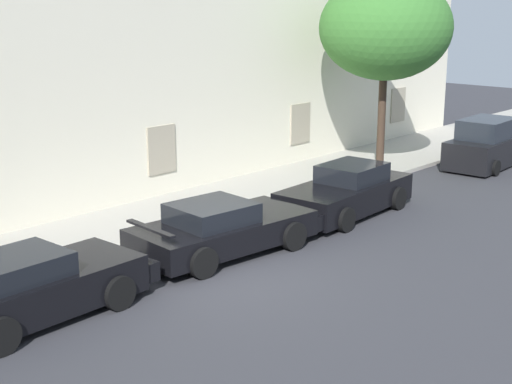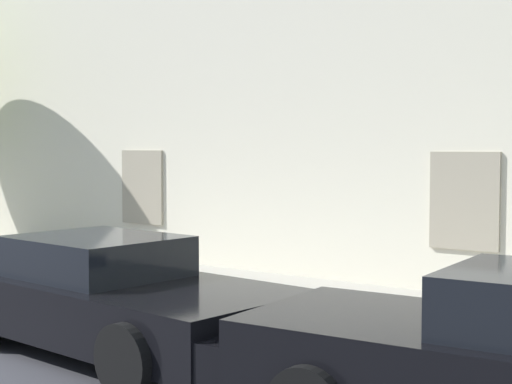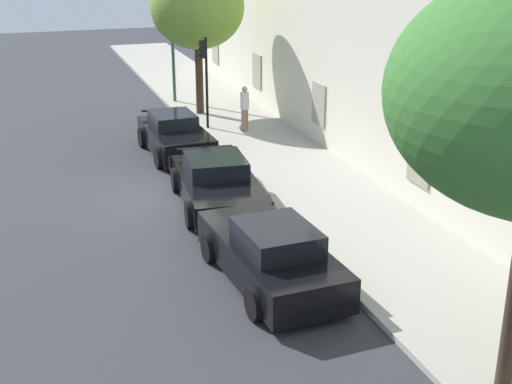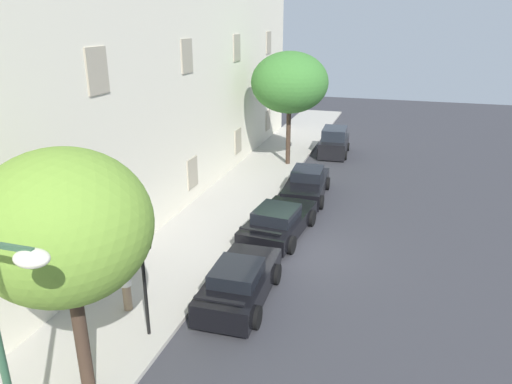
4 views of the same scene
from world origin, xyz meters
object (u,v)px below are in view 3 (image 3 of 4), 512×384
Objects in this scene: traffic_light at (204,67)px; tree_near_kerb at (197,7)px; sportscar_red_lead at (177,138)px; street_lamp at (162,16)px; sportscar_yellow_flank at (219,187)px; pedestrian_admiring at (245,108)px; sportscar_white_middle at (267,252)px.

tree_near_kerb is at bearing 170.61° from traffic_light.
sportscar_red_lead is 0.77× the size of tree_near_kerb.
sportscar_red_lead is 8.57m from street_lamp.
traffic_light is at bearing -9.39° from tree_near_kerb.
sportscar_yellow_flank is 13.53m from street_lamp.
tree_near_kerb is at bearing 20.18° from street_lamp.
tree_near_kerb reaches higher than sportscar_red_lead.
traffic_light is at bearing -124.75° from pedestrian_admiring.
sportscar_red_lead is at bearing -32.50° from traffic_light.
sportscar_yellow_flank is 0.86× the size of tree_near_kerb.
sportscar_red_lead is at bearing -22.79° from tree_near_kerb.
street_lamp is at bearing -159.82° from tree_near_kerb.
tree_near_kerb is at bearing 168.30° from sportscar_yellow_flank.
sportscar_white_middle is (4.54, -0.18, 0.01)m from sportscar_yellow_flank.
sportscar_red_lead is at bearing 179.11° from sportscar_white_middle.
sportscar_white_middle is 12.89m from traffic_light.
sportscar_yellow_flank is 4.54m from sportscar_white_middle.
sportscar_red_lead is at bearing -58.55° from pedestrian_admiring.
sportscar_red_lead is 0.86× the size of street_lamp.
sportscar_yellow_flank is at bearing 0.30° from sportscar_red_lead.
sportscar_red_lead is 0.91× the size of sportscar_white_middle.
pedestrian_admiring is at bearing 55.25° from traffic_light.
sportscar_red_lead is at bearing -179.70° from sportscar_yellow_flank.
tree_near_kerb reaches higher than sportscar_white_middle.
traffic_light is at bearing 147.50° from sportscar_red_lead.
sportscar_white_middle is 12.14m from pedestrian_admiring.
sportscar_red_lead is at bearing -9.03° from street_lamp.
street_lamp reaches higher than pedestrian_admiring.
pedestrian_admiring is (-1.91, 3.12, 0.40)m from sportscar_red_lead.
traffic_light reaches higher than sportscar_white_middle.
pedestrian_admiring is at bearing 164.38° from sportscar_white_middle.
tree_near_kerb is at bearing 171.11° from sportscar_white_middle.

